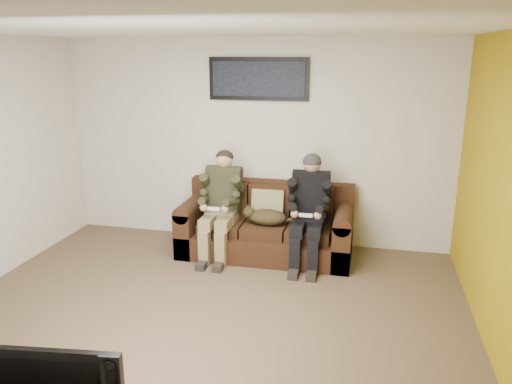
% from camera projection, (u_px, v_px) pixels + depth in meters
% --- Properties ---
extents(floor, '(5.00, 5.00, 0.00)m').
position_uv_depth(floor, '(200.00, 323.00, 4.61)').
color(floor, brown).
rests_on(floor, ground).
extents(ceiling, '(5.00, 5.00, 0.00)m').
position_uv_depth(ceiling, '(190.00, 28.00, 3.91)').
color(ceiling, silver).
rests_on(ceiling, ground).
extents(wall_back, '(5.00, 0.00, 5.00)m').
position_uv_depth(wall_back, '(255.00, 143.00, 6.37)').
color(wall_back, beige).
rests_on(wall_back, ground).
extents(wall_front, '(5.00, 0.00, 5.00)m').
position_uv_depth(wall_front, '(21.00, 322.00, 2.15)').
color(wall_front, beige).
rests_on(wall_front, ground).
extents(accent_wall_right, '(0.00, 4.50, 4.50)m').
position_uv_depth(accent_wall_right, '(511.00, 207.00, 3.73)').
color(accent_wall_right, '#A58910').
rests_on(accent_wall_right, ground).
extents(sofa, '(2.08, 0.90, 0.85)m').
position_uv_depth(sofa, '(267.00, 227.00, 6.18)').
color(sofa, '#351D0F').
rests_on(sofa, ground).
extents(throw_pillow, '(0.40, 0.19, 0.39)m').
position_uv_depth(throw_pillow, '(268.00, 205.00, 6.14)').
color(throw_pillow, '#8B825B').
rests_on(throw_pillow, sofa).
extents(throw_blanket, '(0.43, 0.21, 0.08)m').
position_uv_depth(throw_blanket, '(224.00, 178.00, 6.42)').
color(throw_blanket, gray).
rests_on(throw_blanket, sofa).
extents(person_left, '(0.51, 0.87, 1.27)m').
position_uv_depth(person_left, '(221.00, 199.00, 6.03)').
color(person_left, '#8B7B56').
rests_on(person_left, sofa).
extents(person_right, '(0.51, 0.86, 1.28)m').
position_uv_depth(person_right, '(309.00, 204.00, 5.80)').
color(person_right, black).
rests_on(person_right, sofa).
extents(cat, '(0.66, 0.26, 0.24)m').
position_uv_depth(cat, '(266.00, 217.00, 5.97)').
color(cat, '#47381B').
rests_on(cat, sofa).
extents(framed_poster, '(1.25, 0.05, 0.52)m').
position_uv_depth(framed_poster, '(258.00, 79.00, 6.11)').
color(framed_poster, black).
rests_on(framed_poster, wall_back).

